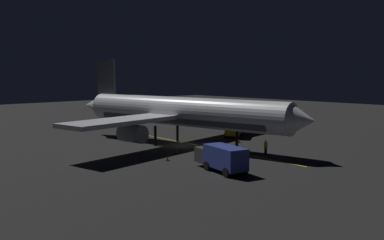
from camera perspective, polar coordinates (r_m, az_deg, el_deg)
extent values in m
cube|color=black|center=(56.53, -1.40, -3.47)|extent=(180.00, 180.00, 0.20)
cube|color=gold|center=(54.67, 2.54, -3.70)|extent=(2.21, 28.65, 0.01)
cylinder|color=white|center=(55.94, -1.42, 1.13)|extent=(8.19, 31.05, 3.74)
cube|color=#4C4C56|center=(56.04, -1.41, 0.09)|extent=(7.33, 26.45, 0.67)
cone|color=white|center=(47.28, 14.30, -0.01)|extent=(4.06, 3.50, 3.67)
cone|color=white|center=(68.03, -12.64, 1.90)|extent=(3.99, 4.93, 3.37)
cube|color=#4C4C56|center=(65.80, -11.24, 5.64)|extent=(0.88, 3.61, 5.10)
cube|color=white|center=(64.23, 2.73, 1.29)|extent=(15.24, 6.89, 0.50)
cylinder|color=slate|center=(63.09, 3.23, -0.08)|extent=(2.54, 3.47, 2.10)
cube|color=white|center=(50.36, -9.44, -0.16)|extent=(15.24, 6.89, 0.50)
cylinder|color=slate|center=(50.17, -7.86, -1.77)|extent=(2.54, 3.47, 2.10)
cylinder|color=black|center=(51.42, 5.94, -2.91)|extent=(0.41, 0.41, 2.58)
cylinder|color=black|center=(59.63, -1.93, -1.61)|extent=(0.41, 0.41, 2.58)
cylinder|color=black|center=(56.28, -4.86, -2.10)|extent=(0.41, 0.41, 2.58)
cube|color=navy|center=(41.22, 4.41, -4.91)|extent=(3.17, 5.09, 2.07)
cube|color=#38383D|center=(43.95, 2.01, -4.57)|extent=(2.37, 2.22, 1.50)
cylinder|color=black|center=(42.77, 3.15, -5.90)|extent=(2.46, 1.43, 0.90)
cylinder|color=black|center=(40.11, 5.74, -6.75)|extent=(2.46, 1.43, 0.90)
cube|color=gold|center=(63.53, 5.51, -0.93)|extent=(4.33, 3.86, 2.17)
cube|color=#38383D|center=(66.33, 5.81, -0.91)|extent=(2.60, 2.66, 1.50)
cylinder|color=black|center=(64.98, 5.65, -1.73)|extent=(2.03, 2.42, 0.90)
cylinder|color=black|center=(62.37, 5.35, -2.06)|extent=(2.03, 2.42, 0.90)
cylinder|color=black|center=(50.40, 9.69, -4.15)|extent=(0.32, 0.32, 0.85)
cylinder|color=yellow|center=(50.27, 9.71, -3.31)|extent=(0.40, 0.40, 0.65)
sphere|color=tan|center=(50.20, 9.71, -2.81)|extent=(0.24, 0.24, 0.24)
cone|color=#EA590F|center=(46.84, -3.31, -5.05)|extent=(0.36, 0.36, 0.55)
cube|color=black|center=(46.89, -3.31, -5.36)|extent=(0.50, 0.50, 0.03)
cone|color=#EA590F|center=(58.92, 6.19, -2.73)|extent=(0.36, 0.36, 0.55)
cube|color=black|center=(58.96, 6.19, -2.98)|extent=(0.50, 0.50, 0.03)
cone|color=#EA590F|center=(51.07, -1.91, -4.10)|extent=(0.36, 0.36, 0.55)
cube|color=black|center=(51.12, -1.91, -4.38)|extent=(0.50, 0.50, 0.03)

